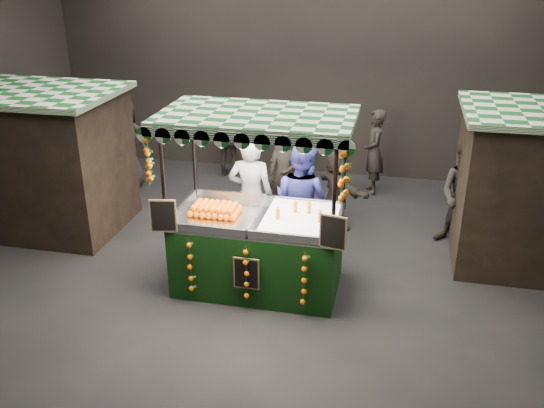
# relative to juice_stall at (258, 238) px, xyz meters

# --- Properties ---
(ground) EXTENTS (12.00, 12.00, 0.00)m
(ground) POSITION_rel_juice_stall_xyz_m (-0.01, 0.33, -0.86)
(ground) COLOR black
(ground) RESTS_ON ground
(market_hall) EXTENTS (12.10, 10.10, 5.05)m
(market_hall) POSITION_rel_juice_stall_xyz_m (-0.01, 0.33, 2.52)
(market_hall) COLOR black
(market_hall) RESTS_ON ground
(neighbour_stall_left) EXTENTS (3.00, 2.20, 2.60)m
(neighbour_stall_left) POSITION_rel_juice_stall_xyz_m (-4.41, 1.33, 0.45)
(neighbour_stall_left) COLOR black
(neighbour_stall_left) RESTS_ON ground
(juice_stall) EXTENTS (2.86, 1.68, 2.77)m
(juice_stall) POSITION_rel_juice_stall_xyz_m (0.00, 0.00, 0.00)
(juice_stall) COLOR black
(juice_stall) RESTS_ON ground
(vendor_grey) EXTENTS (0.80, 0.56, 2.09)m
(vendor_grey) POSITION_rel_juice_stall_xyz_m (-0.40, 1.11, 0.19)
(vendor_grey) COLOR gray
(vendor_grey) RESTS_ON ground
(vendor_blue) EXTENTS (1.23, 1.12, 2.06)m
(vendor_blue) POSITION_rel_juice_stall_xyz_m (0.46, 1.09, 0.17)
(vendor_blue) COLOR navy
(vendor_blue) RESTS_ON ground
(shopper_0) EXTENTS (0.62, 0.43, 1.63)m
(shopper_0) POSITION_rel_juice_stall_xyz_m (-0.19, 2.87, -0.04)
(shopper_0) COLOR #2E2925
(shopper_0) RESTS_ON ground
(shopper_1) EXTENTS (1.11, 0.99, 1.89)m
(shopper_1) POSITION_rel_juice_stall_xyz_m (3.15, 2.13, 0.09)
(shopper_1) COLOR #2A2622
(shopper_1) RESTS_ON ground
(shopper_2) EXTENTS (1.04, 0.44, 1.77)m
(shopper_2) POSITION_rel_juice_stall_xyz_m (-1.81, 4.62, 0.03)
(shopper_2) COLOR #292421
(shopper_2) RESTS_ON ground
(shopper_3) EXTENTS (1.26, 1.20, 1.71)m
(shopper_3) POSITION_rel_juice_stall_xyz_m (-0.28, 4.23, -0.00)
(shopper_3) COLOR #2B2623
(shopper_3) RESTS_ON ground
(shopper_4) EXTENTS (0.96, 0.64, 1.94)m
(shopper_4) POSITION_rel_juice_stall_xyz_m (-3.82, 3.55, 0.11)
(shopper_4) COLOR #282321
(shopper_4) RESTS_ON ground
(shopper_5) EXTENTS (1.30, 1.37, 1.54)m
(shopper_5) POSITION_rel_juice_stall_xyz_m (0.92, 2.43, -0.09)
(shopper_5) COLOR #2D2724
(shopper_5) RESTS_ON ground
(shopper_6) EXTENTS (0.53, 0.72, 1.82)m
(shopper_6) POSITION_rel_juice_stall_xyz_m (1.47, 4.30, 0.05)
(shopper_6) COLOR #2B2623
(shopper_6) RESTS_ON ground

